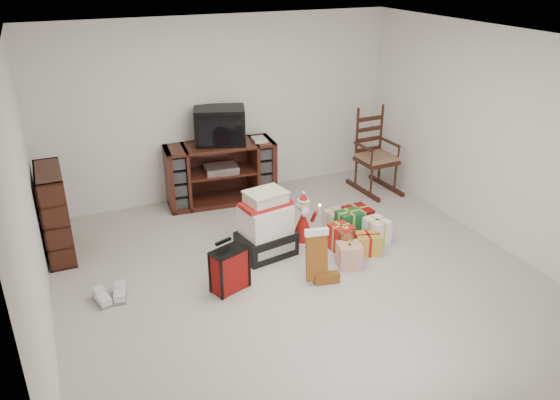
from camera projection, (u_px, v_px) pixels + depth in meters
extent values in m
cube|color=beige|center=(298.00, 275.00, 5.97)|extent=(5.00, 5.00, 0.01)
cube|color=white|center=(301.00, 40.00, 4.94)|extent=(5.00, 5.00, 0.01)
cube|color=white|center=(221.00, 109.00, 7.54)|extent=(5.00, 0.01, 2.50)
cube|color=white|center=(474.00, 302.00, 3.37)|extent=(5.00, 0.01, 2.50)
cube|color=white|center=(29.00, 212.00, 4.54)|extent=(0.01, 5.00, 2.50)
cube|color=white|center=(492.00, 138.00, 6.37)|extent=(0.01, 5.00, 2.50)
cube|color=#441813|center=(221.00, 173.00, 7.58)|extent=(1.53, 0.66, 0.85)
cube|color=#BCBCBE|center=(221.00, 168.00, 7.52)|extent=(0.47, 0.36, 0.09)
cube|color=#3A190F|center=(55.00, 213.00, 6.20)|extent=(0.28, 0.85, 1.04)
cube|color=#3A190F|center=(376.00, 161.00, 7.93)|extent=(0.53, 0.51, 0.05)
cube|color=#9C7955|center=(377.00, 157.00, 7.91)|extent=(0.49, 0.47, 0.06)
cube|color=#3A190F|center=(370.00, 129.00, 7.95)|extent=(0.43, 0.08, 0.78)
cube|color=#3A190F|center=(374.00, 188.00, 8.11)|extent=(0.55, 0.86, 0.06)
cube|color=black|center=(266.00, 243.00, 6.33)|extent=(0.69, 0.55, 0.28)
cube|color=white|center=(266.00, 220.00, 6.21)|extent=(0.58, 0.48, 0.34)
cube|color=#B11C14|center=(266.00, 204.00, 6.13)|extent=(0.60, 0.39, 0.05)
cube|color=beige|center=(266.00, 198.00, 6.09)|extent=(0.47, 0.39, 0.11)
cube|color=maroon|center=(230.00, 270.00, 5.62)|extent=(0.41, 0.31, 0.48)
cube|color=black|center=(226.00, 240.00, 5.57)|extent=(0.19, 0.09, 0.03)
ellipsoid|color=brown|center=(345.00, 249.00, 6.26)|extent=(0.24, 0.20, 0.25)
sphere|color=brown|center=(347.00, 239.00, 6.17)|extent=(0.16, 0.16, 0.16)
cone|color=#A81412|center=(303.00, 226.00, 6.57)|extent=(0.30, 0.30, 0.43)
sphere|color=#D1B292|center=(303.00, 206.00, 6.46)|extent=(0.15, 0.15, 0.15)
cone|color=#A81412|center=(303.00, 197.00, 6.41)|extent=(0.13, 0.13, 0.11)
cylinder|color=silver|center=(320.00, 211.00, 6.44)|extent=(0.02, 0.02, 0.13)
cone|color=#A81412|center=(254.00, 229.00, 6.52)|extent=(0.29, 0.29, 0.41)
sphere|color=#D1B292|center=(253.00, 210.00, 6.41)|extent=(0.14, 0.14, 0.14)
cone|color=#A81412|center=(253.00, 201.00, 6.36)|extent=(0.12, 0.12, 0.10)
cylinder|color=silver|center=(269.00, 215.00, 6.39)|extent=(0.02, 0.02, 0.12)
cube|color=silver|center=(102.00, 298.00, 5.49)|extent=(0.18, 0.30, 0.10)
cube|color=silver|center=(120.00, 294.00, 5.56)|extent=(0.17, 0.30, 0.10)
cube|color=#B11C14|center=(342.00, 240.00, 6.41)|extent=(0.28, 0.28, 0.28)
cube|color=#1A682D|center=(347.00, 227.00, 6.72)|extent=(0.28, 0.28, 0.28)
cube|color=gold|center=(369.00, 241.00, 6.38)|extent=(0.28, 0.28, 0.28)
cube|color=white|center=(355.00, 256.00, 6.08)|extent=(0.28, 0.28, 0.28)
cube|color=white|center=(375.00, 230.00, 6.64)|extent=(0.28, 0.28, 0.28)
cube|color=maroon|center=(353.00, 216.00, 6.98)|extent=(0.28, 0.28, 0.28)
cube|color=beige|center=(332.00, 218.00, 6.93)|extent=(0.28, 0.28, 0.28)
cube|color=black|center=(220.00, 125.00, 7.34)|extent=(0.78, 0.65, 0.49)
cube|color=black|center=(226.00, 130.00, 7.14)|extent=(0.55, 0.19, 0.39)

